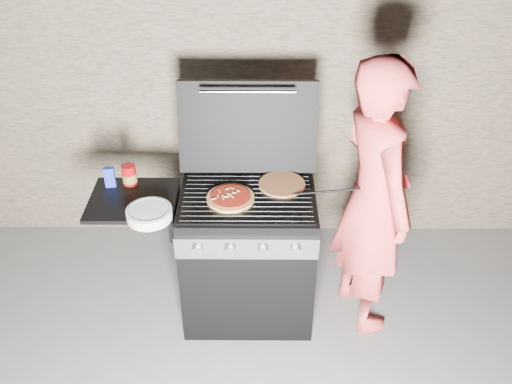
{
  "coord_description": "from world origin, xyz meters",
  "views": [
    {
      "loc": [
        0.07,
        -2.7,
        2.81
      ],
      "look_at": [
        0.05,
        0.0,
        0.95
      ],
      "focal_mm": 40.0,
      "sensor_mm": 36.0,
      "label": 1
    }
  ],
  "objects_px": {
    "pizza_topped": "(230,197)",
    "sauce_jar": "(129,175)",
    "gas_grill": "(208,257)",
    "person": "(373,200)"
  },
  "relations": [
    {
      "from": "gas_grill",
      "to": "person",
      "type": "xyz_separation_m",
      "value": [
        0.98,
        0.01,
        0.44
      ]
    },
    {
      "from": "pizza_topped",
      "to": "person",
      "type": "xyz_separation_m",
      "value": [
        0.83,
        0.03,
        -0.04
      ]
    },
    {
      "from": "gas_grill",
      "to": "sauce_jar",
      "type": "relative_size",
      "value": 10.33
    },
    {
      "from": "pizza_topped",
      "to": "sauce_jar",
      "type": "distance_m",
      "value": 0.64
    },
    {
      "from": "sauce_jar",
      "to": "person",
      "type": "bearing_deg",
      "value": -5.72
    },
    {
      "from": "person",
      "to": "gas_grill",
      "type": "bearing_deg",
      "value": 72.45
    },
    {
      "from": "gas_grill",
      "to": "pizza_topped",
      "type": "height_order",
      "value": "pizza_topped"
    },
    {
      "from": "sauce_jar",
      "to": "pizza_topped",
      "type": "bearing_deg",
      "value": -15.66
    },
    {
      "from": "pizza_topped",
      "to": "person",
      "type": "height_order",
      "value": "person"
    },
    {
      "from": "pizza_topped",
      "to": "gas_grill",
      "type": "bearing_deg",
      "value": 172.43
    }
  ]
}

